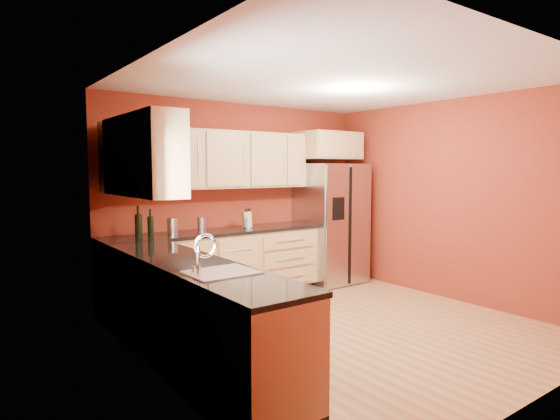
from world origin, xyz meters
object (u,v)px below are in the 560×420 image
object	(u,v)px
knife_block	(247,220)
canister_left	(173,226)
soap_dispenser	(248,221)
wine_bottle_a	(138,222)
refrigerator	(330,223)

from	to	relation	value
knife_block	canister_left	bearing A→B (deg)	-160.61
canister_left	soap_dispenser	distance (m)	1.07
canister_left	wine_bottle_a	world-z (taller)	wine_bottle_a
refrigerator	wine_bottle_a	xyz separation A→B (m)	(-2.91, 0.05, 0.21)
canister_left	wine_bottle_a	distance (m)	0.41
knife_block	refrigerator	bearing A→B (deg)	11.61
wine_bottle_a	knife_block	world-z (taller)	wine_bottle_a
refrigerator	soap_dispenser	size ratio (longest dim) A/B	9.28
canister_left	wine_bottle_a	bearing A→B (deg)	175.14
canister_left	knife_block	xyz separation A→B (m)	(1.09, 0.08, 0.00)
soap_dispenser	refrigerator	bearing A→B (deg)	-1.04
wine_bottle_a	soap_dispenser	size ratio (longest dim) A/B	1.91
knife_block	soap_dispenser	world-z (taller)	knife_block
knife_block	soap_dispenser	xyz separation A→B (m)	(-0.03, -0.07, -0.01)
refrigerator	canister_left	bearing A→B (deg)	179.56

